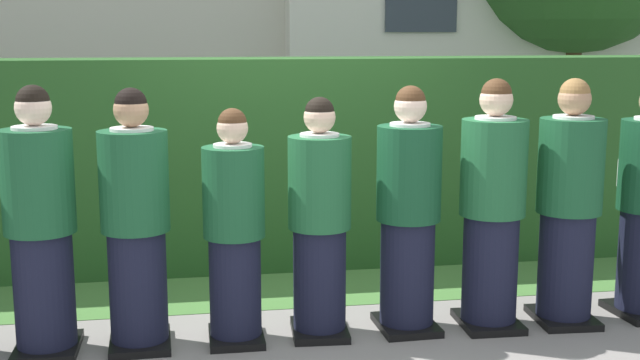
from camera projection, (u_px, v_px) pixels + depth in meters
The scene contains 10 objects.
ground_plane at pixel (320, 334), 5.51m from camera, with size 60.00×60.00×0.00m, color gray.
student_front_row_1 at pixel (41, 228), 5.08m from camera, with size 0.44×0.48×1.68m.
student_front_row_2 at pixel (136, 226), 5.17m from camera, with size 0.43×0.53×1.66m.
student_front_row_3 at pixel (234, 233), 5.27m from camera, with size 0.40×0.44×1.53m.
student_front_row_4 at pixel (319, 224), 5.39m from camera, with size 0.41×0.48×1.59m.
student_front_row_5 at pixel (408, 216), 5.48m from camera, with size 0.43×0.52×1.65m.
student_front_row_6 at pixel (492, 211), 5.54m from camera, with size 0.44×0.53×1.69m.
student_front_row_7 at pixel (569, 208), 5.62m from camera, with size 0.44×0.54×1.69m.
hedge at pixel (285, 162), 7.09m from camera, with size 12.70×0.70×1.78m.
lawn_strip at pixel (299, 289), 6.47m from camera, with size 12.70×0.90×0.01m, color #477A38.
Camera 1 is at (-0.87, -5.16, 1.99)m, focal length 46.28 mm.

